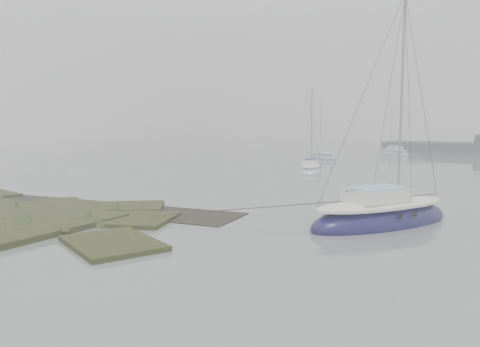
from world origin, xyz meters
name	(u,v)px	position (x,y,z in m)	size (l,w,h in m)	color
ground	(356,168)	(0.00, 30.00, 0.00)	(160.00, 160.00, 0.00)	slate
sailboat_main	(381,217)	(7.36, 7.03, 0.30)	(5.47, 7.02, 9.66)	#14113E
sailboat_white	(310,170)	(-2.22, 24.49, 0.23)	(3.15, 5.48, 7.35)	white
sailboat_far_a	(322,156)	(-6.88, 40.72, 0.23)	(4.87, 4.86, 7.31)	#A0A5A8
sailboat_far_c	(394,153)	(-0.89, 51.09, 0.23)	(5.17, 4.71, 7.45)	silver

